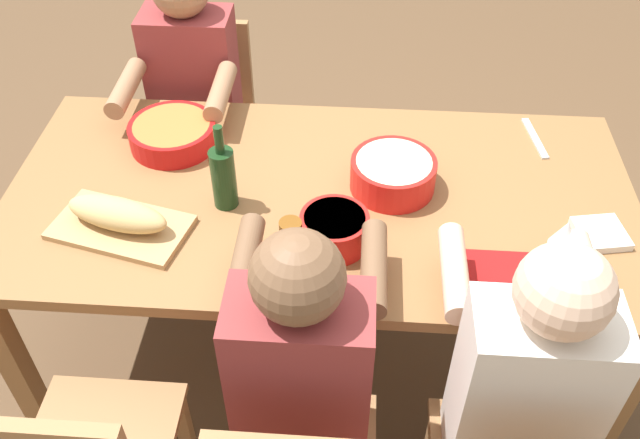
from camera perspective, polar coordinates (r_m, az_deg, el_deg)
ground_plane at (r=2.70m, az=-0.00°, el=-9.79°), size 8.00×8.00×0.00m
dining_table at (r=2.20m, az=-0.00°, el=0.69°), size 2.00×0.99×0.74m
diner_far_center at (r=1.76m, az=-1.48°, el=-12.49°), size 0.41×0.53×1.20m
diner_far_left at (r=1.81m, az=16.58°, el=-13.00°), size 0.41×0.53×1.20m
chair_near_right at (r=3.03m, az=-9.45°, el=9.05°), size 0.40×0.40×0.85m
diner_near_right at (r=2.76m, az=-10.69°, el=10.59°), size 0.41×0.53×1.20m
serving_bowl_fruit at (r=2.38m, az=-12.26°, el=7.10°), size 0.30×0.30×0.08m
serving_bowl_greens at (r=1.96m, az=1.21°, el=-0.74°), size 0.20×0.20×0.10m
serving_bowl_pasta at (r=2.15m, az=6.15°, el=3.96°), size 0.27×0.27×0.11m
cutting_board at (r=2.11m, az=-16.36°, el=-0.64°), size 0.44×0.31×0.02m
bread_loaf at (r=2.08m, az=-16.65°, el=0.45°), size 0.34×0.18×0.09m
wine_bottle at (r=2.07m, az=-8.10°, el=3.60°), size 0.08×0.08×0.29m
beer_bottle at (r=1.82m, az=-2.40°, el=-2.78°), size 0.06×0.06×0.22m
wine_glass at (r=1.97m, az=19.83°, el=-1.26°), size 0.08×0.08×0.17m
placemat_far_left at (r=1.96m, az=15.61°, el=-5.02°), size 0.32×0.23×0.01m
carving_knife at (r=2.49m, az=17.57°, el=6.53°), size 0.06×0.23×0.01m
napkin_stack at (r=2.17m, az=22.47°, el=-1.10°), size 0.16×0.16×0.02m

